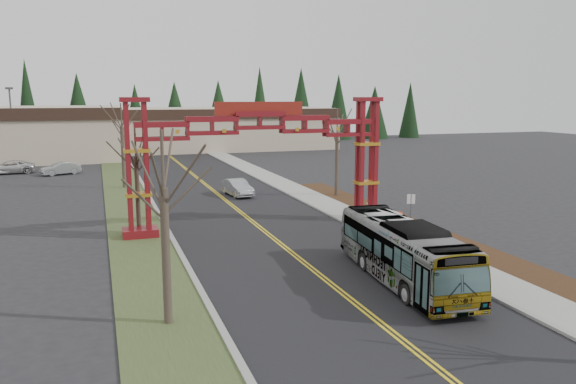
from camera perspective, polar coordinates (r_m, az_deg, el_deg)
name	(u,v)px	position (r m, az deg, el deg)	size (l,w,h in m)	color
ground	(388,329)	(22.74, 10.09, -13.59)	(200.00, 200.00, 0.00)	black
road	(236,209)	(45.32, -5.27, -1.73)	(12.00, 110.00, 0.02)	black
lane_line_left	(235,209)	(45.29, -5.42, -1.72)	(0.12, 100.00, 0.01)	yellow
lane_line_right	(238,209)	(45.34, -5.12, -1.70)	(0.12, 100.00, 0.01)	yellow
curb_right	(308,204)	(47.08, 2.03, -1.19)	(0.30, 110.00, 0.15)	gray
sidewalk_right	(324,203)	(47.61, 3.66, -1.08)	(2.60, 110.00, 0.14)	gray
landscape_strip	(456,243)	(35.98, 16.73, -5.02)	(2.60, 50.00, 0.12)	black
grass_median	(134,215)	(44.19, -15.41, -2.29)	(4.00, 110.00, 0.08)	#364723
curb_left	(158,213)	(44.32, -13.03, -2.11)	(0.30, 110.00, 0.15)	gray
gateway_arch	(260,141)	(37.77, -2.91, 5.18)	(18.20, 1.60, 8.90)	maroon
retail_building_east	(218,128)	(100.40, -7.11, 6.48)	(38.00, 20.30, 7.00)	#BEAB91
conifer_treeline	(154,110)	(110.76, -13.42, 8.12)	(116.10, 5.60, 13.00)	black
transit_bus	(403,252)	(27.84, 11.61, -5.96)	(2.55, 10.89, 3.03)	#96999D
silver_sedan	(237,188)	(51.29, -5.18, 0.45)	(1.60, 4.58, 1.51)	#A5A8AD
parked_car_far_a	(60,169)	(70.11, -22.11, 2.22)	(1.53, 4.37, 1.44)	#9DA0A4
parked_car_far_b	(9,167)	(73.55, -26.45, 2.27)	(2.55, 5.54, 1.54)	silver
bare_tree_median_near	(163,189)	(21.89, -12.54, 0.30)	(3.37, 3.37, 7.71)	#382D26
bare_tree_median_mid	(136,157)	(37.55, -15.19, 3.42)	(2.96, 2.96, 7.05)	#382D26
bare_tree_median_far	(122,128)	(57.17, -16.54, 6.30)	(3.51, 3.51, 8.32)	#382D26
bare_tree_right_far	(337,134)	(50.47, 5.01, 5.92)	(3.23, 3.23, 7.84)	#382D26
light_pole_far	(12,121)	(80.81, -26.26, 6.49)	(0.88, 0.44, 10.13)	#3F3F44
street_sign	(411,204)	(39.05, 12.38, -1.20)	(0.52, 0.24, 2.39)	#3F3F44
barrel_south	(398,220)	(39.54, 11.14, -2.79)	(0.57, 0.57, 1.05)	red
barrel_mid	(371,209)	(43.34, 8.48, -1.70)	(0.51, 0.51, 0.94)	red
barrel_north	(370,205)	(44.61, 8.34, -1.33)	(0.55, 0.55, 1.01)	red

